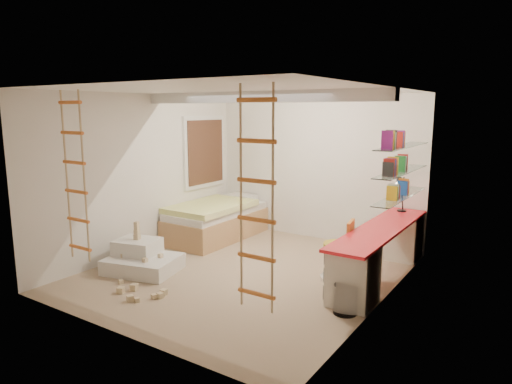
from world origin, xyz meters
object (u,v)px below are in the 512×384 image
Objects in this scene: bed at (216,220)px; swivel_chair at (341,258)px; play_platform at (141,259)px; desk at (381,250)px.

swivel_chair is (2.76, -0.74, -0.01)m from bed.
swivel_chair is 2.89m from play_platform.
swivel_chair is at bearing -139.11° from desk.
swivel_chair reaches higher than play_platform.
swivel_chair is at bearing -15.04° from bed.
desk is at bearing -6.49° from bed.
bed is 2.00m from play_platform.
play_platform is at bearing -151.93° from desk.
desk is 3.45m from play_platform.
bed is at bearing 94.47° from play_platform.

